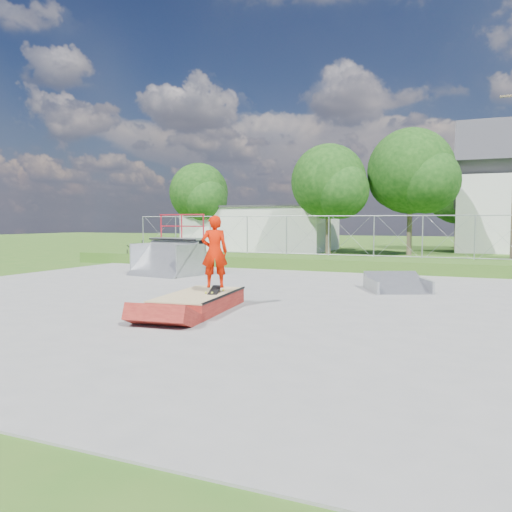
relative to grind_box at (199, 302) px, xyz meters
The scene contains 15 objects.
ground 1.50m from the grind_box, 94.70° to the left, with size 120.00×120.00×0.00m, color #32631C.
concrete_pad 1.50m from the grind_box, 94.70° to the left, with size 20.00×16.00×0.04m, color gray.
grass_berm 10.98m from the grind_box, 90.64° to the left, with size 24.00×3.00×0.50m, color #32631C.
grind_box is the anchor object (origin of this frame).
quarter_pipe 7.70m from the grind_box, 128.81° to the left, with size 2.31×1.96×2.31m, color #979A9F, non-canonical shape.
flat_bank_ramp 6.20m from the grind_box, 52.57° to the left, with size 1.58×1.69×0.49m, color #979A9F, non-canonical shape.
skateboard 0.47m from the grind_box, 52.81° to the left, with size 0.22×0.80×0.02m, color black.
skater 1.14m from the grind_box, 52.81° to the left, with size 0.60×0.40×1.66m, color red.
concrete_stairs 13.34m from the grind_box, 130.26° to the left, with size 1.50×1.60×0.80m, color gray, non-canonical shape.
chain_link_fence 12.04m from the grind_box, 90.58° to the left, with size 20.00×0.06×1.80m, color #9A9FA3, non-canonical shape.
utility_building_flat 24.88m from the grind_box, 109.08° to the left, with size 10.00×6.00×3.00m, color silver.
tree_left_near 19.82m from the grind_box, 95.54° to the left, with size 4.76×4.48×6.65m.
tree_center 21.96m from the grind_box, 82.87° to the left, with size 5.44×5.12×7.60m.
tree_left_far 24.70m from the grind_box, 119.14° to the left, with size 4.42×4.16×6.18m.
tree_back_mid 29.98m from the grind_box, 80.16° to the left, with size 4.08×3.84×5.70m.
Camera 1 is at (5.71, -11.34, 2.05)m, focal length 35.00 mm.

